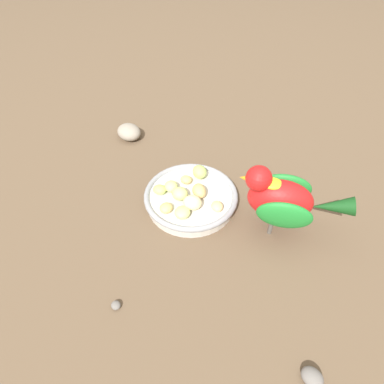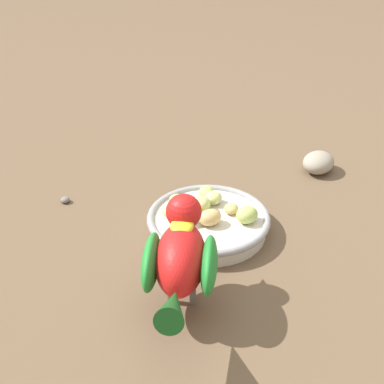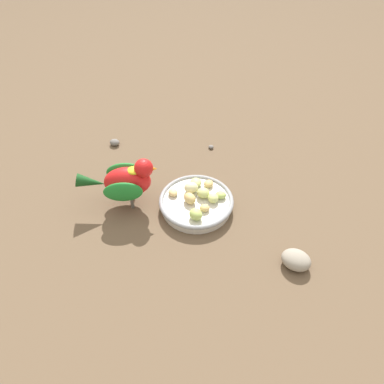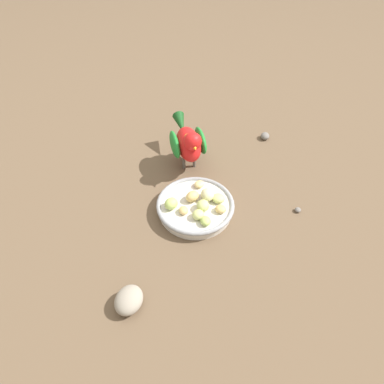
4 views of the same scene
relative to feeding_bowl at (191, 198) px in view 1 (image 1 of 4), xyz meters
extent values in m
plane|color=brown|center=(0.03, 0.01, -0.02)|extent=(4.00, 4.00, 0.00)
cylinder|color=beige|center=(0.00, 0.00, 0.00)|extent=(0.18, 0.18, 0.03)
torus|color=#93969B|center=(0.00, 0.00, 0.01)|extent=(0.19, 0.19, 0.01)
ellipsoid|color=#B2CC66|center=(-0.06, 0.00, 0.02)|extent=(0.05, 0.05, 0.03)
ellipsoid|color=#C6D17A|center=(0.06, 0.00, 0.02)|extent=(0.03, 0.03, 0.02)
ellipsoid|color=tan|center=(-0.01, 0.02, 0.02)|extent=(0.05, 0.04, 0.03)
ellipsoid|color=#E5C67F|center=(0.02, 0.06, 0.02)|extent=(0.04, 0.03, 0.01)
ellipsoid|color=beige|center=(0.03, 0.02, 0.02)|extent=(0.04, 0.04, 0.03)
ellipsoid|color=#C6D17A|center=(0.02, -0.02, 0.02)|extent=(0.03, 0.04, 0.03)
ellipsoid|color=#B2CC66|center=(0.02, -0.06, 0.02)|extent=(0.02, 0.03, 0.02)
ellipsoid|color=tan|center=(-0.03, -0.02, 0.02)|extent=(0.02, 0.03, 0.02)
ellipsoid|color=#C6D17A|center=(0.00, -0.04, 0.02)|extent=(0.04, 0.04, 0.02)
ellipsoid|color=tan|center=(0.06, -0.03, 0.02)|extent=(0.03, 0.03, 0.02)
cylinder|color=#59544C|center=(0.02, 0.17, 0.00)|extent=(0.01, 0.01, 0.04)
cylinder|color=#59544C|center=(-0.01, 0.17, 0.00)|extent=(0.01, 0.01, 0.04)
ellipsoid|color=red|center=(0.00, 0.17, 0.06)|extent=(0.08, 0.13, 0.08)
ellipsoid|color=#1E7F2D|center=(0.04, 0.19, 0.06)|extent=(0.04, 0.10, 0.06)
ellipsoid|color=#1E7F2D|center=(-0.04, 0.18, 0.06)|extent=(0.04, 0.10, 0.06)
cone|color=#144719|center=(-0.01, 0.26, 0.06)|extent=(0.04, 0.08, 0.05)
sphere|color=red|center=(0.01, 0.13, 0.10)|extent=(0.05, 0.05, 0.05)
cone|color=orange|center=(0.01, 0.11, 0.10)|extent=(0.02, 0.02, 0.02)
ellipsoid|color=yellow|center=(0.00, 0.15, 0.10)|extent=(0.04, 0.04, 0.01)
ellipsoid|color=gray|center=(-0.16, -0.24, 0.00)|extent=(0.08, 0.08, 0.04)
ellipsoid|color=slate|center=(0.26, -0.03, -0.01)|extent=(0.02, 0.02, 0.01)
ellipsoid|color=slate|center=(0.25, 0.28, -0.01)|extent=(0.03, 0.04, 0.02)
camera|label=1|loc=(0.43, 0.17, 0.48)|focal=30.20mm
camera|label=2|loc=(-0.14, 0.71, 0.50)|focal=52.83mm
camera|label=3|loc=(-0.64, -0.04, 0.67)|focal=33.53mm
camera|label=4|loc=(-0.07, -0.59, 0.65)|focal=33.24mm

